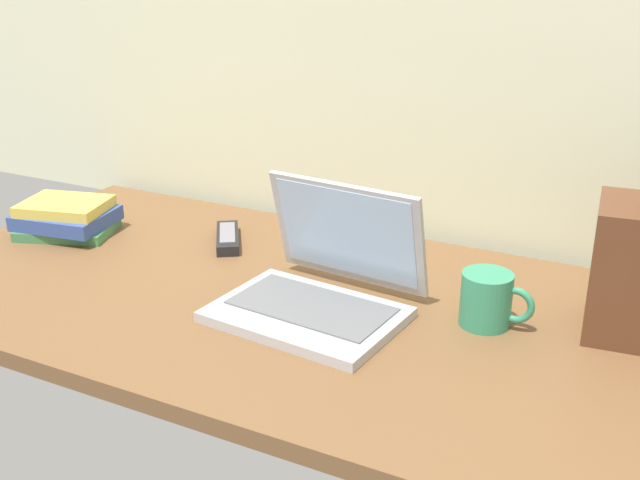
# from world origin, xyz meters

# --- Properties ---
(desk) EXTENTS (1.60, 0.76, 0.03)m
(desk) POSITION_xyz_m (0.00, 0.00, 0.01)
(desk) COLOR brown
(desk) RESTS_ON ground
(laptop) EXTENTS (0.33, 0.30, 0.21)m
(laptop) POSITION_xyz_m (0.02, -0.02, 0.08)
(laptop) COLOR #B2B5BA
(laptop) RESTS_ON desk
(coffee_mug) EXTENTS (0.12, 0.09, 0.09)m
(coffee_mug) POSITION_xyz_m (0.29, 0.05, 0.08)
(coffee_mug) COLOR #338C66
(coffee_mug) RESTS_ON desk
(remote_control_near) EXTENTS (0.13, 0.16, 0.02)m
(remote_control_near) POSITION_xyz_m (-0.30, 0.17, 0.04)
(remote_control_near) COLOR black
(remote_control_near) RESTS_ON desk
(book_stack) EXTENTS (0.23, 0.19, 0.08)m
(book_stack) POSITION_xyz_m (-0.64, 0.06, 0.07)
(book_stack) COLOR #3F7F4C
(book_stack) RESTS_ON desk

